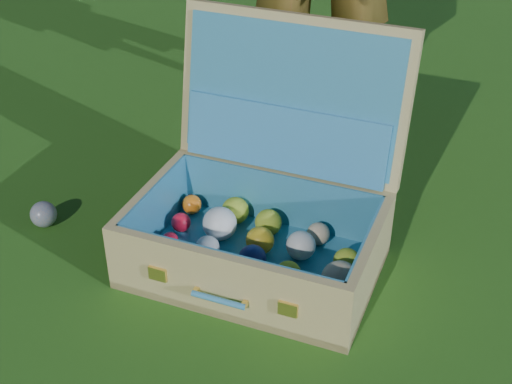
% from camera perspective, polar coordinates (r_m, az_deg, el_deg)
% --- Properties ---
extents(ground, '(60.00, 60.00, 0.00)m').
position_cam_1_polar(ground, '(2.01, -3.02, -4.68)').
color(ground, '#215114').
rests_on(ground, ground).
extents(stray_ball, '(0.08, 0.08, 0.08)m').
position_cam_1_polar(stray_ball, '(2.17, -16.64, -1.72)').
color(stray_ball, teal).
rests_on(stray_ball, ground).
extents(suitcase, '(0.79, 0.74, 0.61)m').
position_cam_1_polar(suitcase, '(1.90, 0.98, -0.53)').
color(suitcase, tan).
rests_on(suitcase, ground).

